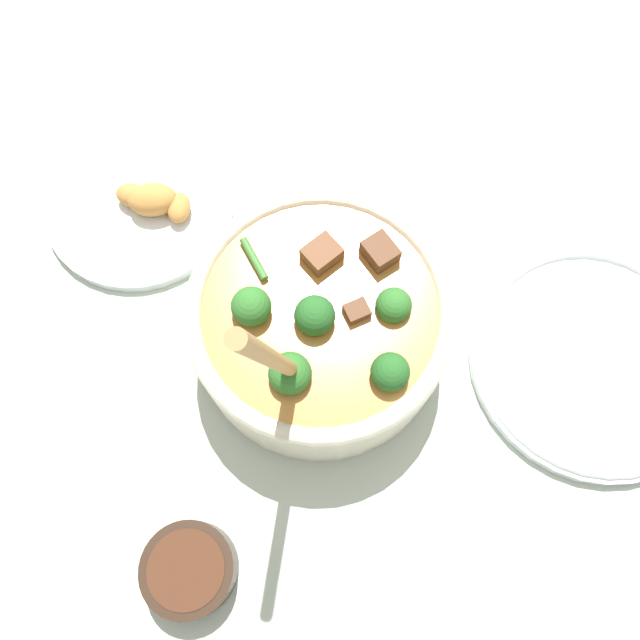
{
  "coord_description": "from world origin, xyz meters",
  "views": [
    {
      "loc": [
        -0.19,
        0.03,
        0.6
      ],
      "look_at": [
        0.0,
        0.0,
        0.06
      ],
      "focal_mm": 35.0,
      "sensor_mm": 36.0,
      "label": 1
    }
  ],
  "objects": [
    {
      "name": "stew_bowl",
      "position": [
        -0.0,
        0.0,
        0.06
      ],
      "size": [
        0.24,
        0.24,
        0.32
      ],
      "color": "beige",
      "rests_on": "ground_plane"
    },
    {
      "name": "condiment_bowl",
      "position": [
        -0.2,
        0.14,
        0.02
      ],
      "size": [
        0.08,
        0.08,
        0.04
      ],
      "color": "black",
      "rests_on": "ground_plane"
    },
    {
      "name": "empty_plate",
      "position": [
        -0.06,
        -0.27,
        0.01
      ],
      "size": [
        0.24,
        0.24,
        0.02
      ],
      "color": "white",
      "rests_on": "ground_plane"
    },
    {
      "name": "ground_plane",
      "position": [
        0.0,
        0.0,
        0.0
      ],
      "size": [
        4.0,
        4.0,
        0.0
      ],
      "primitive_type": "plane",
      "color": "#ADBCAD"
    },
    {
      "name": "food_plate",
      "position": [
        0.18,
        0.17,
        0.01
      ],
      "size": [
        0.2,
        0.2,
        0.04
      ],
      "color": "white",
      "rests_on": "ground_plane"
    }
  ]
}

